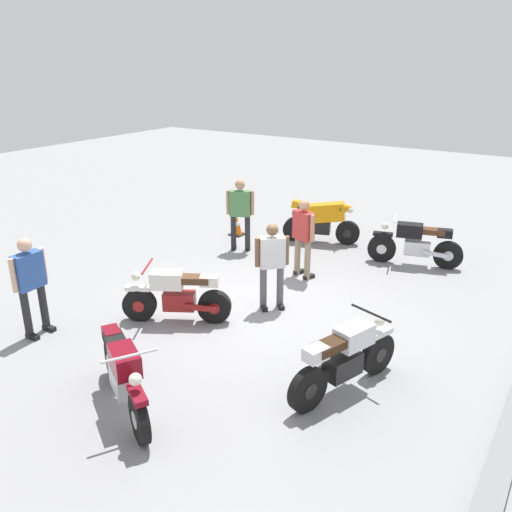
# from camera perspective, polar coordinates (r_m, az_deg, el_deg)

# --- Properties ---
(ground_plane) EXTENTS (40.00, 40.00, 0.00)m
(ground_plane) POSITION_cam_1_polar(r_m,az_deg,el_deg) (10.09, 0.43, -5.51)
(ground_plane) COLOR gray
(motorcycle_maroon_cruiser) EXTENTS (1.15, 1.87, 1.09)m
(motorcycle_maroon_cruiser) POSITION_cam_1_polar(r_m,az_deg,el_deg) (7.37, -14.08, -12.29)
(motorcycle_maroon_cruiser) COLOR black
(motorcycle_maroon_cruiser) RESTS_ON ground
(motorcycle_silver_cruiser) EXTENTS (2.03, 0.92, 1.09)m
(motorcycle_silver_cruiser) POSITION_cam_1_polar(r_m,az_deg,el_deg) (7.59, 9.56, -10.84)
(motorcycle_silver_cruiser) COLOR black
(motorcycle_silver_cruiser) RESTS_ON ground
(motorcycle_orange_sportbike) EXTENTS (0.92, 1.91, 1.14)m
(motorcycle_orange_sportbike) POSITION_cam_1_polar(r_m,az_deg,el_deg) (13.49, 7.13, 3.89)
(motorcycle_orange_sportbike) COLOR black
(motorcycle_orange_sportbike) RESTS_ON ground
(motorcycle_black_cruiser) EXTENTS (0.80, 2.05, 1.09)m
(motorcycle_black_cruiser) POSITION_cam_1_polar(r_m,az_deg,el_deg) (12.42, 16.87, 1.30)
(motorcycle_black_cruiser) COLOR black
(motorcycle_black_cruiser) RESTS_ON ground
(motorcycle_cream_vintage) EXTENTS (1.10, 1.77, 1.07)m
(motorcycle_cream_vintage) POSITION_cam_1_polar(r_m,az_deg,el_deg) (9.47, -8.54, -4.32)
(motorcycle_cream_vintage) COLOR black
(motorcycle_cream_vintage) RESTS_ON ground
(person_in_white_shirt) EXTENTS (0.54, 0.54, 1.66)m
(person_in_white_shirt) POSITION_cam_1_polar(r_m,az_deg,el_deg) (9.71, 1.74, -0.55)
(person_in_white_shirt) COLOR #59595B
(person_in_white_shirt) RESTS_ON ground
(person_in_red_shirt) EXTENTS (0.45, 0.64, 1.72)m
(person_in_red_shirt) POSITION_cam_1_polar(r_m,az_deg,el_deg) (11.14, 5.13, 2.46)
(person_in_red_shirt) COLOR gray
(person_in_red_shirt) RESTS_ON ground
(person_in_green_shirt) EXTENTS (0.48, 0.64, 1.76)m
(person_in_green_shirt) POSITION_cam_1_polar(r_m,az_deg,el_deg) (12.70, -1.71, 4.97)
(person_in_green_shirt) COLOR #262628
(person_in_green_shirt) RESTS_ON ground
(person_in_blue_shirt) EXTENTS (0.67, 0.32, 1.73)m
(person_in_blue_shirt) POSITION_cam_1_polar(r_m,az_deg,el_deg) (9.50, -23.19, -2.41)
(person_in_blue_shirt) COLOR #262628
(person_in_blue_shirt) RESTS_ON ground
(traffic_cone) EXTENTS (0.36, 0.36, 0.53)m
(traffic_cone) POSITION_cam_1_polar(r_m,az_deg,el_deg) (14.06, -2.07, 3.31)
(traffic_cone) COLOR black
(traffic_cone) RESTS_ON ground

